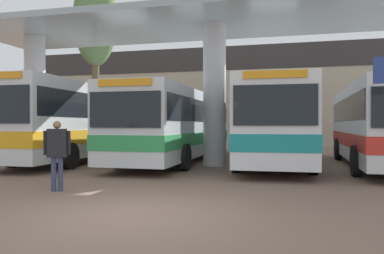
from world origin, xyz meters
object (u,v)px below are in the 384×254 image
Objects in this scene: poplar_tree_behind_left at (95,21)px; transit_bus_far_right_bay at (379,123)px; transit_bus_center_bay at (180,123)px; transit_bus_right_bay at (274,121)px; transit_bus_left_bay at (86,120)px; pedestrian_waiting at (57,148)px.

transit_bus_far_right_bay is at bearing -15.14° from poplar_tree_behind_left.
transit_bus_center_bay is 4.33m from transit_bus_right_bay.
transit_bus_right_bay is 1.10× the size of poplar_tree_behind_left.
transit_bus_left_bay is 1.09× the size of poplar_tree_behind_left.
transit_bus_right_bay is 6.64× the size of pedestrian_waiting.
transit_bus_center_bay is (4.36, 0.89, -0.15)m from transit_bus_left_bay.
transit_bus_center_bay is at bearing 57.18° from pedestrian_waiting.
transit_bus_left_bay is at bearing 2.15° from transit_bus_right_bay.
poplar_tree_behind_left reaches higher than pedestrian_waiting.
transit_bus_right_bay is (8.68, 0.61, -0.08)m from transit_bus_left_bay.
poplar_tree_behind_left is at bearing -26.53° from transit_bus_center_bay.
transit_bus_left_bay is 12.75m from transit_bus_far_right_bay.
poplar_tree_behind_left is at bearing -68.63° from transit_bus_left_bay.
transit_bus_far_right_bay is at bearing 178.97° from transit_bus_left_bay.
transit_bus_far_right_bay is at bearing 12.43° from pedestrian_waiting.
transit_bus_left_bay is 8.70m from transit_bus_right_bay.
transit_bus_left_bay is 8.54m from pedestrian_waiting.
transit_bus_center_bay reaches higher than pedestrian_waiting.
transit_bus_right_bay is at bearing 30.83° from pedestrian_waiting.
transit_bus_center_bay is at bearing -5.64° from transit_bus_right_bay.
poplar_tree_behind_left is at bearing -19.60° from transit_bus_right_bay.
transit_bus_left_bay is 0.99× the size of transit_bus_right_bay.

